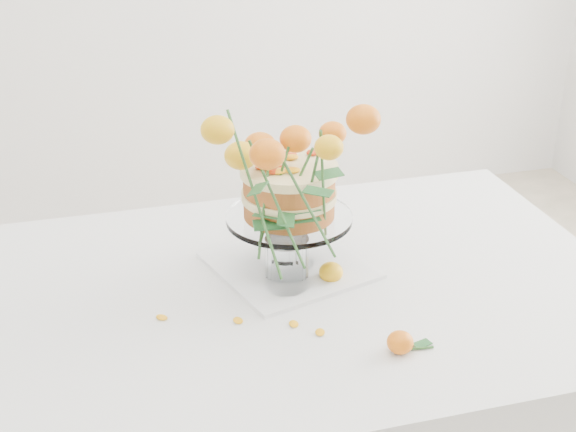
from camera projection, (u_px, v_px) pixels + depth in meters
name	position (u px, v px, depth m)	size (l,w,h in m)	color
table	(285.00, 320.00, 1.69)	(1.43, 0.93, 0.76)	tan
napkin	(289.00, 265.00, 1.73)	(0.30, 0.30, 0.01)	white
cake_stand	(289.00, 196.00, 1.66)	(0.27, 0.27, 0.24)	white
rose_vase	(287.00, 172.00, 1.53)	(0.36, 0.36, 0.45)	white
loose_rose_near	(331.00, 272.00, 1.67)	(0.09, 0.05, 0.04)	orange
loose_rose_far	(400.00, 342.00, 1.44)	(0.09, 0.05, 0.04)	orange
stray_petal_a	(238.00, 321.00, 1.54)	(0.03, 0.02, 0.00)	#FFAA10
stray_petal_b	(294.00, 324.00, 1.53)	(0.03, 0.02, 0.00)	#FFAA10
stray_petal_c	(320.00, 332.00, 1.50)	(0.03, 0.02, 0.00)	#FFAA10
stray_petal_d	(162.00, 318.00, 1.55)	(0.03, 0.02, 0.00)	#FFAA10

